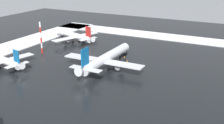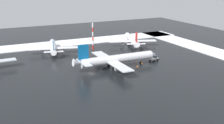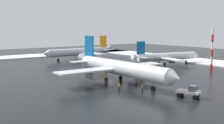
{
  "view_description": "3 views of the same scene",
  "coord_description": "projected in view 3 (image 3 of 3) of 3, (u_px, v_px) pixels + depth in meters",
  "views": [
    {
      "loc": [
        79.68,
        52.85,
        37.73
      ],
      "look_at": [
        -6.93,
        8.06,
        3.72
      ],
      "focal_mm": 45.0,
      "sensor_mm": 36.0,
      "label": 1
    },
    {
      "loc": [
        41.19,
        105.79,
        36.61
      ],
      "look_at": [
        -6.42,
        6.65,
        3.67
      ],
      "focal_mm": 45.0,
      "sensor_mm": 36.0,
      "label": 2
    },
    {
      "loc": [
        -64.89,
        47.64,
        14.02
      ],
      "look_at": [
        -0.24,
        -0.47,
        4.04
      ],
      "focal_mm": 45.0,
      "sensor_mm": 36.0,
      "label": 3
    }
  ],
  "objects": [
    {
      "name": "ground_crew_beside_wing",
      "position": [
        136.0,
        81.0,
        69.03
      ],
      "size": [
        0.36,
        0.36,
        1.71
      ],
      "rotation": [
        0.0,
        0.0,
        1.91
      ],
      "color": "black",
      "rests_on": "ground_plane"
    },
    {
      "name": "airplane_distant_tail",
      "position": [
        119.0,
        68.0,
        71.22
      ],
      "size": [
        38.81,
        32.07,
        11.55
      ],
      "rotation": [
        0.0,
        0.0,
        3.13
      ],
      "color": "silver",
      "rests_on": "ground_plane"
    },
    {
      "name": "snow_bank_right",
      "position": [
        28.0,
        56.0,
        134.93
      ],
      "size": [
        14.0,
        116.0,
        0.41
      ],
      "primitive_type": "cube",
      "color": "white",
      "rests_on": "ground_plane"
    },
    {
      "name": "antenna_mast",
      "position": [
        212.0,
        49.0,
        88.46
      ],
      "size": [
        0.7,
        0.7,
        14.14
      ],
      "color": "red",
      "rests_on": "ground_plane"
    },
    {
      "name": "airplane_parked_portside",
      "position": [
        80.0,
        52.0,
        123.54
      ],
      "size": [
        28.36,
        34.24,
        10.17
      ],
      "rotation": [
        0.0,
        0.0,
        1.61
      ],
      "color": "silver",
      "rests_on": "ground_plane"
    },
    {
      "name": "ground_crew_mid_apron",
      "position": [
        119.0,
        86.0,
        62.39
      ],
      "size": [
        0.36,
        0.36,
        1.71
      ],
      "rotation": [
        0.0,
        0.0,
        5.05
      ],
      "color": "black",
      "rests_on": "ground_plane"
    },
    {
      "name": "ground_crew_by_nose_gear",
      "position": [
        142.0,
        88.0,
        60.98
      ],
      "size": [
        0.36,
        0.36,
        1.71
      ],
      "rotation": [
        0.0,
        0.0,
        2.71
      ],
      "color": "black",
      "rests_on": "ground_plane"
    },
    {
      "name": "snow_bank_far",
      "position": [
        212.0,
        62.0,
        111.2
      ],
      "size": [
        152.0,
        16.0,
        0.41
      ],
      "primitive_type": "cube",
      "color": "white",
      "rests_on": "ground_plane"
    },
    {
      "name": "airplane_far_rear",
      "position": [
        166.0,
        57.0,
        106.88
      ],
      "size": [
        24.93,
        29.75,
        8.92
      ],
      "rotation": [
        0.0,
        0.0,
        4.49
      ],
      "color": "white",
      "rests_on": "ground_plane"
    },
    {
      "name": "pushback_tug",
      "position": [
        190.0,
        91.0,
        56.17
      ],
      "size": [
        5.07,
        3.62,
        2.5
      ],
      "rotation": [
        0.0,
        0.0,
        3.49
      ],
      "color": "silver",
      "rests_on": "ground_plane"
    },
    {
      "name": "ground_plane",
      "position": [
        110.0,
        76.0,
        81.61
      ],
      "size": [
        240.0,
        240.0,
        0.0
      ],
      "primitive_type": "plane",
      "color": "black"
    }
  ]
}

